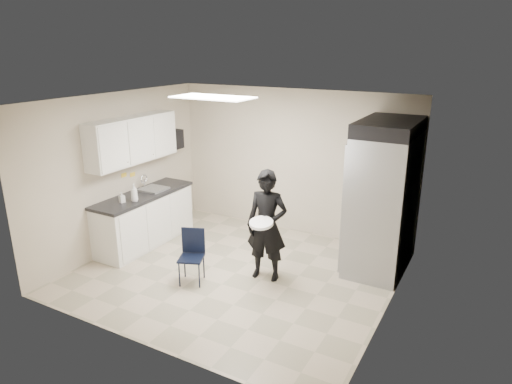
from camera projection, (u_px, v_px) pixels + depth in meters
The scene contains 21 objects.
floor at pixel (236, 273), 6.94m from camera, with size 4.50×4.50×0.00m, color tan.
ceiling at pixel (233, 100), 6.14m from camera, with size 4.50×4.50×0.00m, color silver.
back_wall at pixel (292, 162), 8.21m from camera, with size 4.50×4.50×0.00m, color #C0B49F.
left_wall at pixel (119, 172), 7.57m from camera, with size 4.00×4.00×0.00m, color #C0B49F.
right_wall at pixel (393, 220), 5.51m from camera, with size 4.00×4.00×0.00m, color #C0B49F.
ceiling_panel at pixel (213, 97), 6.76m from camera, with size 1.20×0.60×0.02m, color white.
lower_counter at pixel (145, 220), 7.87m from camera, with size 0.60×1.90×0.86m, color silver.
countertop at pixel (143, 195), 7.73m from camera, with size 0.64×1.95×0.05m, color black.
sink at pixel (154, 192), 7.93m from camera, with size 0.42×0.40×0.14m, color gray.
faucet at pixel (144, 182), 7.98m from camera, with size 0.02×0.02×0.24m, color silver.
upper_cabinets at pixel (133, 140), 7.50m from camera, with size 0.35×1.80×0.75m, color silver.
towel_dispenser at pixel (174, 139), 8.55m from camera, with size 0.22×0.30×0.35m, color black.
notice_sticker_left at pixel (124, 175), 7.68m from camera, with size 0.00×0.12×0.07m, color yellow.
notice_sticker_right at pixel (133, 175), 7.86m from camera, with size 0.00×0.12×0.07m, color yellow.
commercial_fridge at pixel (383, 203), 6.84m from camera, with size 0.80×1.35×2.10m, color gray.
fridge_compressor at pixel (390, 127), 6.49m from camera, with size 0.80×1.35×0.20m, color black.
folding_chair at pixel (191, 258), 6.56m from camera, with size 0.34×0.34×0.77m, color black.
man_tuxedo at pixel (267, 226), 6.58m from camera, with size 0.60×0.40×1.65m, color black.
bucket_lid at pixel (261, 223), 6.31m from camera, with size 0.33×0.33×0.04m, color silver.
soap_bottle_a at pixel (134, 193), 7.30m from camera, with size 0.11×0.11×0.29m, color white.
soap_bottle_b at pixel (122, 197), 7.26m from camera, with size 0.08×0.08×0.17m, color #9E9FA9.
Camera 1 is at (3.27, -5.30, 3.31)m, focal length 32.00 mm.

